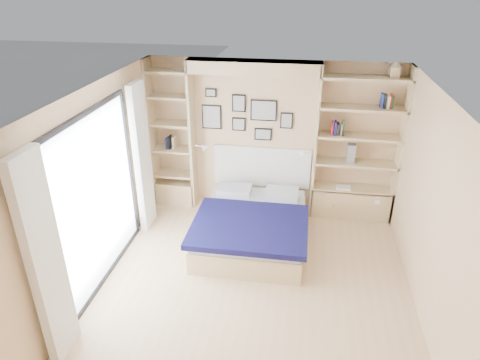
# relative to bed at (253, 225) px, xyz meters

# --- Properties ---
(ground) EXTENTS (4.50, 4.50, 0.00)m
(ground) POSITION_rel_bed_xyz_m (0.16, -1.09, -0.27)
(ground) COLOR tan
(ground) RESTS_ON ground
(room_shell) EXTENTS (4.50, 4.50, 4.50)m
(room_shell) POSITION_rel_bed_xyz_m (-0.23, 0.43, 0.81)
(room_shell) COLOR tan
(room_shell) RESTS_ON ground
(bed) EXTENTS (1.62, 2.16, 1.07)m
(bed) POSITION_rel_bed_xyz_m (0.00, 0.00, 0.00)
(bed) COLOR #D0B77F
(bed) RESTS_ON ground
(photo_gallery) EXTENTS (1.48, 0.02, 0.82)m
(photo_gallery) POSITION_rel_bed_xyz_m (-0.29, 1.13, 1.34)
(photo_gallery) COLOR black
(photo_gallery) RESTS_ON ground
(reading_lamps) EXTENTS (1.92, 0.12, 0.15)m
(reading_lamps) POSITION_rel_bed_xyz_m (-0.14, 0.91, 0.83)
(reading_lamps) COLOR silver
(reading_lamps) RESTS_ON ground
(shelf_decor) EXTENTS (3.57, 0.23, 2.03)m
(shelf_decor) POSITION_rel_bed_xyz_m (1.23, 0.98, 1.41)
(shelf_decor) COLOR #A51E1E
(shelf_decor) RESTS_ON ground
(deck) EXTENTS (3.20, 4.00, 0.05)m
(deck) POSITION_rel_bed_xyz_m (-3.44, -1.09, -0.27)
(deck) COLOR #716553
(deck) RESTS_ON ground
(deck_chair) EXTENTS (0.43, 0.69, 0.68)m
(deck_chair) POSITION_rel_bed_xyz_m (-3.58, -0.40, 0.05)
(deck_chair) COLOR tan
(deck_chair) RESTS_ON ground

